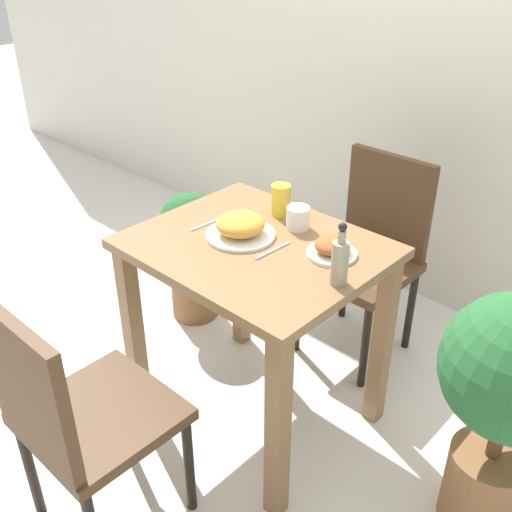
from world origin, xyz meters
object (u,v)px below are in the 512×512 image
sauce_bottle (340,261)px  potted_plant_right (510,392)px  juice_glass (281,200)px  food_plate (240,227)px  drink_cup (298,218)px  potted_plant_left (192,248)px  chair_near (74,413)px  chair_far (370,247)px  side_plate (332,248)px

sauce_bottle → potted_plant_right: bearing=16.8°
juice_glass → food_plate: bearing=-86.5°
food_plate → drink_cup: size_ratio=2.94×
juice_glass → sauce_bottle: (0.44, -0.24, 0.02)m
drink_cup → potted_plant_right: bearing=-3.0°
food_plate → sauce_bottle: bearing=-1.7°
potted_plant_left → chair_near: bearing=-57.5°
potted_plant_left → chair_far: bearing=27.8°
food_plate → potted_plant_right: bearing=8.6°
chair_near → drink_cup: (0.06, 0.93, 0.31)m
chair_near → juice_glass: juice_glass is taller
chair_far → potted_plant_left: chair_far is taller
food_plate → side_plate: (0.31, 0.11, -0.01)m
chair_far → juice_glass: bearing=-106.8°
chair_far → potted_plant_left: size_ratio=1.36×
side_plate → drink_cup: 0.22m
juice_glass → sauce_bottle: bearing=-28.7°
side_plate → drink_cup: bearing=160.3°
food_plate → juice_glass: size_ratio=2.08×
chair_far → food_plate: (-0.12, -0.67, 0.31)m
potted_plant_left → sauce_bottle: bearing=-16.2°
juice_glass → drink_cup: bearing=-20.1°
food_plate → sauce_bottle: 0.43m
potted_plant_left → drink_cup: bearing=-8.2°
chair_far → food_plate: size_ratio=3.64×
chair_far → food_plate: 0.75m
side_plate → food_plate: bearing=-160.2°
chair_near → potted_plant_right: (0.90, 0.88, 0.05)m
chair_far → sauce_bottle: 0.83m
chair_far → juice_glass: juice_glass is taller
juice_glass → potted_plant_left: (-0.60, 0.06, -0.46)m
chair_far → side_plate: chair_far is taller
chair_far → sauce_bottle: sauce_bottle is taller
chair_near → chair_far: bearing=-93.0°
chair_near → chair_far: same height
drink_cup → potted_plant_left: drink_cup is taller
chair_near → chair_far: size_ratio=1.00×
juice_glass → chair_far: bearing=73.2°
drink_cup → juice_glass: size_ratio=0.71×
juice_glass → potted_plant_right: 1.01m
food_plate → potted_plant_left: bearing=154.6°
chair_near → sauce_bottle: (0.38, 0.73, 0.35)m
side_plate → potted_plant_left: size_ratio=0.26×
food_plate → side_plate: food_plate is taller
chair_near → potted_plant_right: 1.26m
side_plate → juice_glass: size_ratio=1.43×
chair_far → side_plate: bearing=-71.2°
chair_near → potted_plant_right: bearing=-135.7°
food_plate → sauce_bottle: size_ratio=1.18×
chair_near → potted_plant_left: bearing=-57.5°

